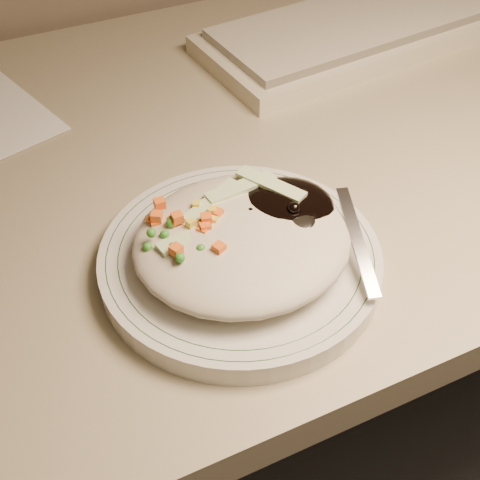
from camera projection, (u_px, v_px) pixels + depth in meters
name	position (u px, v px, depth m)	size (l,w,h in m)	color
desk	(246.00, 259.00, 0.90)	(1.40, 0.70, 0.74)	gray
plate	(240.00, 261.00, 0.60)	(0.25, 0.25, 0.02)	silver
plate_rim	(240.00, 253.00, 0.59)	(0.24, 0.24, 0.00)	#144723
meal	(245.00, 234.00, 0.58)	(0.21, 0.19, 0.05)	#B3AA91
keyboard	(381.00, 23.00, 0.93)	(0.53, 0.23, 0.04)	beige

